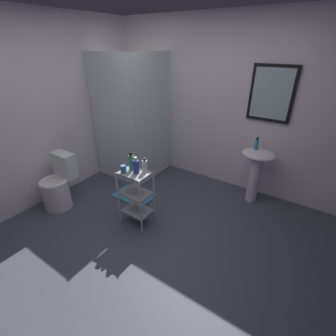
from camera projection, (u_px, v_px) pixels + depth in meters
ground_plane at (148, 240)px, 2.89m from camera, size 4.20×4.20×0.02m
wall_back at (221, 106)px, 3.65m from camera, size 4.20×0.14×2.50m
wall_left at (36, 114)px, 3.22m from camera, size 0.10×4.20×2.50m
shower_stall at (135, 149)px, 4.17m from camera, size 0.92×0.92×2.00m
pedestal_sink at (257, 166)px, 3.35m from camera, size 0.46×0.37×0.81m
sink_faucet at (263, 144)px, 3.31m from camera, size 0.03×0.03×0.10m
toilet at (58, 186)px, 3.37m from camera, size 0.37×0.49×0.76m
storage_cart at (136, 194)px, 2.98m from camera, size 0.38×0.28×0.74m
hand_soap_bottle at (256, 144)px, 3.25m from camera, size 0.05×0.05×0.17m
shampoo_bottle_blue at (136, 166)px, 2.79m from camera, size 0.07×0.07×0.20m
body_wash_bottle_green at (131, 162)px, 2.86m from camera, size 0.06×0.06×0.23m
lotion_bottle_white at (145, 166)px, 2.82m from camera, size 0.06×0.06×0.18m
rinse_cup at (123, 169)px, 2.82m from camera, size 0.07×0.07×0.09m
bath_mat at (134, 195)px, 3.70m from camera, size 0.60×0.40×0.02m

